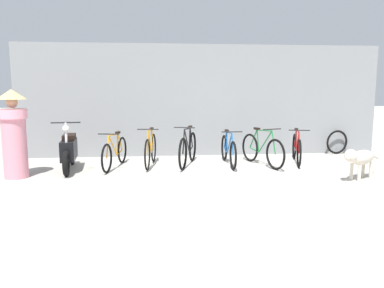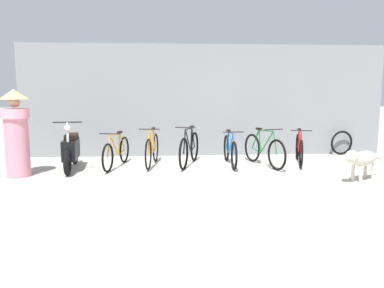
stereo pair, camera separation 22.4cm
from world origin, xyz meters
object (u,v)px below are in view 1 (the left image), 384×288
bicycle_3 (228,150)px  motorcycle (69,151)px  bicycle_2 (188,149)px  person_in_robes (14,132)px  bicycle_0 (115,153)px  bicycle_5 (297,148)px  stray_dog (360,158)px  bicycle_1 (151,150)px  bicycle_4 (262,150)px  spare_tire_left (337,142)px

bicycle_3 → motorcycle: 3.52m
bicycle_2 → person_in_robes: 3.62m
bicycle_0 → bicycle_2: bearing=105.4°
bicycle_0 → bicycle_3: (2.56, 0.05, 0.00)m
bicycle_5 → stray_dog: size_ratio=1.53×
bicycle_1 → bicycle_4: 2.54m
bicycle_2 → bicycle_3: size_ratio=1.00×
bicycle_2 → bicycle_4: 1.69m
bicycle_1 → spare_tire_left: (4.96, 1.07, -0.05)m
motorcycle → bicycle_5: bearing=86.6°
bicycle_0 → bicycle_1: (0.78, 0.13, 0.03)m
bicycle_2 → bicycle_5: (2.58, 0.03, -0.03)m
motorcycle → person_in_robes: 1.18m
bicycle_2 → bicycle_3: 0.93m
motorcycle → stray_dog: bearing=69.3°
bicycle_5 → motorcycle: bearing=-71.4°
bicycle_0 → person_in_robes: 2.08m
bicycle_3 → stray_dog: size_ratio=1.59×
stray_dog → person_in_robes: 6.70m
spare_tire_left → bicycle_0: bearing=-168.2°
motorcycle → person_in_robes: (-0.89, -0.61, 0.49)m
bicycle_1 → bicycle_5: (3.42, -0.01, -0.02)m
bicycle_3 → motorcycle: bearing=-86.1°
bicycle_0 → bicycle_4: 3.31m
spare_tire_left → bicycle_4: bearing=-152.2°
bicycle_0 → spare_tire_left: bearing=113.9°
bicycle_2 → motorcycle: (-2.59, -0.26, 0.05)m
bicycle_3 → spare_tire_left: size_ratio=2.67×
motorcycle → person_in_robes: bearing=-62.2°
bicycle_0 → bicycle_5: 4.21m
stray_dog → person_in_robes: size_ratio=0.62×
bicycle_0 → spare_tire_left: (5.75, 1.20, -0.01)m
stray_dog → spare_tire_left: (0.96, 2.81, -0.10)m
stray_dog → bicycle_2: bearing=-60.6°
motorcycle → spare_tire_left: 6.84m
bicycle_2 → stray_dog: (3.16, -1.70, 0.05)m
bicycle_0 → bicycle_1: size_ratio=1.03×
spare_tire_left → bicycle_1: bearing=-167.8°
bicycle_5 → person_in_robes: bearing=-66.1°
bicycle_4 → spare_tire_left: 2.76m
bicycle_5 → spare_tire_left: 1.88m
motorcycle → bicycle_0: bearing=93.0°
bicycle_3 → spare_tire_left: bicycle_3 is taller
bicycle_3 → bicycle_1: bearing=-92.1°
bicycle_4 → person_in_robes: (-5.15, -0.69, 0.56)m
bicycle_4 → bicycle_3: bearing=-117.6°
bicycle_3 → bicycle_5: bearing=93.0°
bicycle_5 → spare_tire_left: bicycle_5 is taller
person_in_robes → spare_tire_left: (7.59, 1.97, -0.59)m
bicycle_0 → bicycle_2: (1.63, 0.10, 0.04)m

